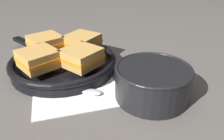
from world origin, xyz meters
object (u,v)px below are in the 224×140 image
(soup_bowl, at_px, (153,80))
(sandwich_far_right, at_px, (46,43))
(spoon, at_px, (83,91))
(skillet, at_px, (63,63))
(sandwich_near_left, at_px, (38,59))
(sandwich_far_left, at_px, (82,42))
(sandwich_near_right, at_px, (81,57))

(soup_bowl, distance_m, sandwich_far_right, 0.36)
(soup_bowl, relative_size, spoon, 1.18)
(sandwich_far_right, bearing_deg, spoon, -65.59)
(soup_bowl, bearing_deg, skillet, 137.42)
(soup_bowl, distance_m, sandwich_near_left, 0.30)
(soup_bowl, xyz_separation_m, sandwich_far_left, (-0.14, 0.24, 0.02))
(skillet, xyz_separation_m, sandwich_far_right, (-0.05, 0.06, 0.04))
(spoon, distance_m, sandwich_far_left, 0.20)
(spoon, height_order, sandwich_far_right, sandwich_far_right)
(skillet, xyz_separation_m, sandwich_near_right, (0.05, -0.06, 0.04))
(sandwich_far_left, bearing_deg, skillet, -143.32)
(sandwich_far_left, bearing_deg, sandwich_far_right, 173.24)
(sandwich_near_left, relative_size, sandwich_far_left, 0.97)
(spoon, xyz_separation_m, skillet, (-0.04, 0.14, 0.01))
(spoon, bearing_deg, skillet, 131.20)
(skillet, relative_size, sandwich_near_right, 3.03)
(spoon, distance_m, sandwich_near_right, 0.10)
(skillet, bearing_deg, soup_bowl, -42.58)
(sandwich_near_right, height_order, sandwich_far_left, same)
(soup_bowl, height_order, sandwich_far_left, sandwich_far_left)
(spoon, bearing_deg, sandwich_far_left, 108.12)
(soup_bowl, distance_m, skillet, 0.28)
(spoon, xyz_separation_m, sandwich_far_left, (0.02, 0.19, 0.06))
(skillet, relative_size, sandwich_far_right, 3.17)
(sandwich_near_left, bearing_deg, spoon, -41.00)
(sandwich_near_left, distance_m, sandwich_far_left, 0.16)
(soup_bowl, relative_size, sandwich_far_right, 1.45)
(spoon, bearing_deg, soup_bowl, 7.95)
(sandwich_far_left, distance_m, sandwich_far_right, 0.11)
(spoon, distance_m, sandwich_near_left, 0.15)
(soup_bowl, bearing_deg, sandwich_near_left, 152.66)
(sandwich_far_left, height_order, sandwich_far_right, same)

